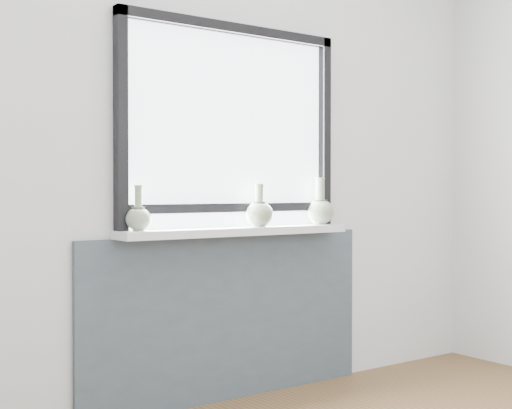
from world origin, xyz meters
TOP-DOWN VIEW (x-y plane):
  - back_wall at (0.00, 1.81)m, footprint 3.60×0.02m
  - apron_panel at (0.00, 1.78)m, footprint 1.70×0.03m
  - windowsill at (0.00, 1.71)m, footprint 1.32×0.18m
  - window at (0.00, 1.77)m, footprint 1.30×0.06m
  - vase_a at (-0.56, 1.71)m, footprint 0.12×0.12m
  - vase_b at (0.12, 1.69)m, footprint 0.14×0.14m
  - vase_c at (0.56, 1.72)m, footprint 0.15×0.15m

SIDE VIEW (x-z plane):
  - apron_panel at x=0.00m, z-range 0.00..0.86m
  - windowsill at x=0.00m, z-range 0.86..0.90m
  - vase_a at x=-0.56m, z-range 0.86..1.07m
  - vase_b at x=0.12m, z-range 0.86..1.09m
  - vase_c at x=0.56m, z-range 0.85..1.11m
  - back_wall at x=0.00m, z-range 0.00..2.60m
  - window at x=0.00m, z-range 0.92..1.97m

